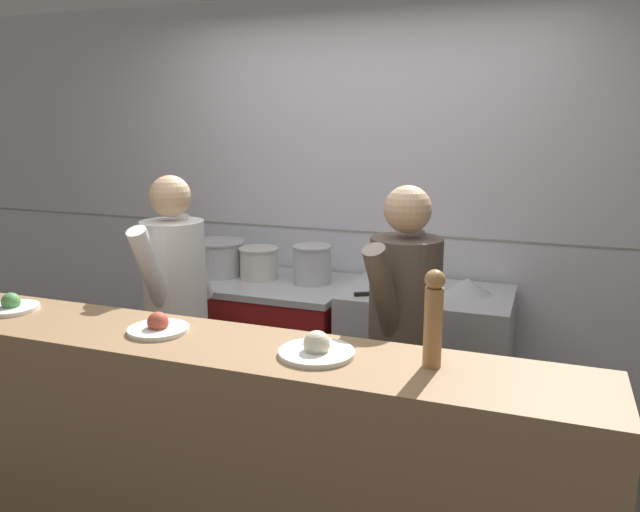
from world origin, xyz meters
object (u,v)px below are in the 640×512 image
(mixing_bowl_steel, at_px, (467,286))
(chef_sous, at_px, (404,340))
(plated_dish_dessert, at_px, (317,349))
(oven_range, at_px, (263,346))
(sauce_pot, at_px, (259,262))
(chefs_knife, at_px, (378,294))
(plated_dish_main, at_px, (11,306))
(stock_pot, at_px, (218,257))
(pepper_mill, at_px, (433,317))
(plated_dish_appetiser, at_px, (158,327))
(chef_head_cook, at_px, (176,311))
(braising_pot, at_px, (312,263))

(mixing_bowl_steel, distance_m, chef_sous, 0.83)
(plated_dish_dessert, bearing_deg, chef_sous, 77.32)
(oven_range, relative_size, sauce_pot, 4.39)
(chefs_knife, xyz_separation_m, plated_dish_main, (-1.31, -1.26, 0.15))
(stock_pot, distance_m, chefs_knife, 1.14)
(oven_range, distance_m, pepper_mill, 2.09)
(oven_range, distance_m, plated_dish_main, 1.64)
(mixing_bowl_steel, xyz_separation_m, plated_dish_appetiser, (-1.00, -1.49, 0.12))
(sauce_pot, xyz_separation_m, plated_dish_appetiser, (0.28, -1.48, 0.08))
(mixing_bowl_steel, bearing_deg, chef_head_cook, -150.02)
(sauce_pot, xyz_separation_m, pepper_mill, (1.35, -1.45, 0.24))
(oven_range, bearing_deg, braising_pot, 9.34)
(sauce_pot, relative_size, chef_head_cook, 0.16)
(braising_pot, bearing_deg, chefs_knife, -25.11)
(braising_pot, xyz_separation_m, plated_dish_main, (-0.83, -1.48, 0.07))
(oven_range, bearing_deg, chefs_knife, -12.17)
(sauce_pot, bearing_deg, pepper_mill, -47.02)
(sauce_pot, relative_size, chef_sous, 0.16)
(braising_pot, bearing_deg, sauce_pot, -176.25)
(oven_range, xyz_separation_m, sauce_pot, (-0.03, 0.03, 0.54))
(oven_range, bearing_deg, plated_dish_main, -109.75)
(plated_dish_dessert, bearing_deg, plated_dish_main, 178.89)
(plated_dish_appetiser, xyz_separation_m, pepper_mill, (1.07, 0.03, 0.16))
(stock_pot, bearing_deg, plated_dish_main, -97.22)
(sauce_pot, xyz_separation_m, chef_sous, (1.11, -0.79, -0.10))
(stock_pot, bearing_deg, chef_sous, -29.52)
(plated_dish_appetiser, bearing_deg, sauce_pot, 100.86)
(chefs_knife, distance_m, chef_head_cook, 1.09)
(braising_pot, distance_m, plated_dish_dessert, 1.63)
(plated_dish_main, bearing_deg, pepper_mill, 0.38)
(stock_pot, bearing_deg, pepper_mill, -41.46)
(sauce_pot, distance_m, plated_dish_appetiser, 1.50)
(chefs_knife, xyz_separation_m, pepper_mill, (0.52, -1.25, 0.31))
(braising_pot, relative_size, plated_dish_main, 1.07)
(oven_range, distance_m, chef_head_cook, 0.88)
(stock_pot, bearing_deg, mixing_bowl_steel, 0.45)
(stock_pot, height_order, plated_dish_main, plated_dish_main)
(braising_pot, bearing_deg, mixing_bowl_steel, -0.32)
(braising_pot, distance_m, plated_dish_main, 1.70)
(stock_pot, xyz_separation_m, plated_dish_appetiser, (0.58, -1.48, 0.07))
(mixing_bowl_steel, relative_size, chef_head_cook, 0.17)
(mixing_bowl_steel, xyz_separation_m, chef_head_cook, (-1.38, -0.80, -0.06))
(oven_range, xyz_separation_m, stock_pot, (-0.33, 0.03, 0.55))
(chefs_knife, height_order, pepper_mill, pepper_mill)
(mixing_bowl_steel, distance_m, pepper_mill, 1.49)
(sauce_pot, distance_m, chefs_knife, 0.85)
(mixing_bowl_steel, height_order, chefs_knife, mixing_bowl_steel)
(sauce_pot, bearing_deg, stock_pot, 178.98)
(oven_range, xyz_separation_m, chef_head_cook, (-0.13, -0.75, 0.44))
(braising_pot, xyz_separation_m, plated_dish_appetiser, (-0.07, -1.50, 0.07))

